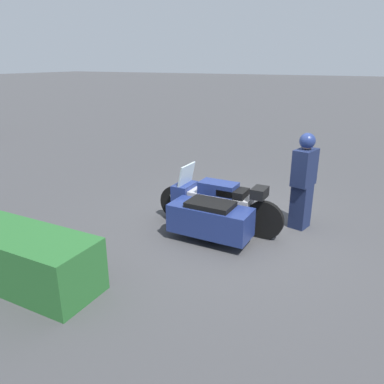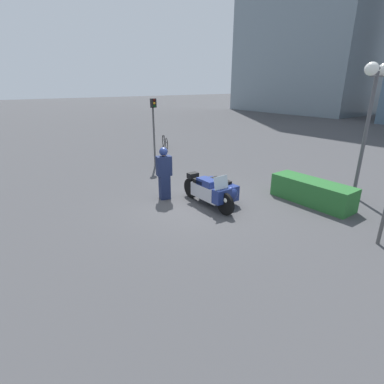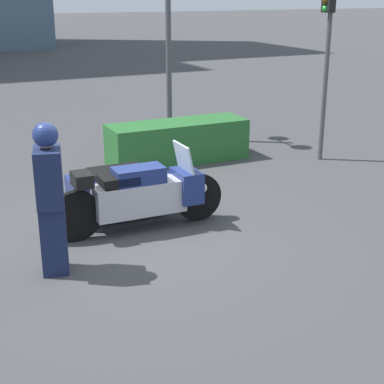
{
  "view_description": "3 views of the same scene",
  "coord_description": "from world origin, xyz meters",
  "px_view_note": "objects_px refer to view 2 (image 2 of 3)",
  "views": [
    {
      "loc": [
        -2.21,
        6.13,
        3.03
      ],
      "look_at": [
        0.88,
        0.12,
        0.65
      ],
      "focal_mm": 35.0,
      "sensor_mm": 36.0,
      "label": 1
    },
    {
      "loc": [
        7.4,
        -5.76,
        3.81
      ],
      "look_at": [
        0.21,
        -0.41,
        0.55
      ],
      "focal_mm": 28.0,
      "sensor_mm": 36.0,
      "label": 2
    },
    {
      "loc": [
        -2.3,
        -7.12,
        3.2
      ],
      "look_at": [
        1.03,
        -0.14,
        0.53
      ],
      "focal_mm": 55.0,
      "sensor_mm": 36.0,
      "label": 3
    }
  ],
  "objects_px": {
    "police_motorcycle": "(215,190)",
    "officer_rider": "(164,172)",
    "twin_lamp_post": "(374,92)",
    "traffic_light_far": "(154,122)",
    "bicycle_parked": "(165,142)",
    "hedge_bush_curbside": "(312,192)"
  },
  "relations": [
    {
      "from": "police_motorcycle",
      "to": "officer_rider",
      "type": "distance_m",
      "value": 1.84
    },
    {
      "from": "police_motorcycle",
      "to": "twin_lamp_post",
      "type": "relative_size",
      "value": 0.57
    },
    {
      "from": "traffic_light_far",
      "to": "twin_lamp_post",
      "type": "bearing_deg",
      "value": 18.95
    },
    {
      "from": "police_motorcycle",
      "to": "bicycle_parked",
      "type": "xyz_separation_m",
      "value": [
        -8.84,
        3.53,
        -0.12
      ]
    },
    {
      "from": "police_motorcycle",
      "to": "hedge_bush_curbside",
      "type": "relative_size",
      "value": 0.92
    },
    {
      "from": "police_motorcycle",
      "to": "twin_lamp_post",
      "type": "distance_m",
      "value": 5.9
    },
    {
      "from": "hedge_bush_curbside",
      "to": "officer_rider",
      "type": "bearing_deg",
      "value": -131.27
    },
    {
      "from": "hedge_bush_curbside",
      "to": "twin_lamp_post",
      "type": "relative_size",
      "value": 0.62
    },
    {
      "from": "police_motorcycle",
      "to": "hedge_bush_curbside",
      "type": "xyz_separation_m",
      "value": [
        1.88,
        2.66,
        -0.09
      ]
    },
    {
      "from": "traffic_light_far",
      "to": "bicycle_parked",
      "type": "xyz_separation_m",
      "value": [
        -3.43,
        2.67,
        -1.74
      ]
    },
    {
      "from": "hedge_bush_curbside",
      "to": "bicycle_parked",
      "type": "bearing_deg",
      "value": 175.35
    },
    {
      "from": "twin_lamp_post",
      "to": "traffic_light_far",
      "type": "height_order",
      "value": "twin_lamp_post"
    },
    {
      "from": "traffic_light_far",
      "to": "bicycle_parked",
      "type": "distance_m",
      "value": 4.68
    },
    {
      "from": "officer_rider",
      "to": "traffic_light_far",
      "type": "height_order",
      "value": "traffic_light_far"
    },
    {
      "from": "officer_rider",
      "to": "police_motorcycle",
      "type": "bearing_deg",
      "value": -128.71
    },
    {
      "from": "officer_rider",
      "to": "bicycle_parked",
      "type": "distance_m",
      "value": 8.77
    },
    {
      "from": "officer_rider",
      "to": "bicycle_parked",
      "type": "relative_size",
      "value": 1.06
    },
    {
      "from": "police_motorcycle",
      "to": "traffic_light_far",
      "type": "xyz_separation_m",
      "value": [
        -5.41,
        0.86,
        1.62
      ]
    },
    {
      "from": "bicycle_parked",
      "to": "police_motorcycle",
      "type": "bearing_deg",
      "value": -0.47
    },
    {
      "from": "twin_lamp_post",
      "to": "hedge_bush_curbside",
      "type": "bearing_deg",
      "value": -108.47
    },
    {
      "from": "officer_rider",
      "to": "traffic_light_far",
      "type": "distance_m",
      "value": 4.6
    },
    {
      "from": "police_motorcycle",
      "to": "bicycle_parked",
      "type": "relative_size",
      "value": 1.47
    }
  ]
}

